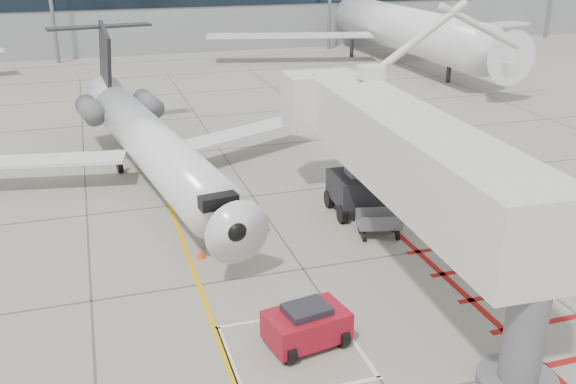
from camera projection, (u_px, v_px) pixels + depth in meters
name	position (u px, v px, depth m)	size (l,w,h in m)	color
ground_plane	(341.00, 324.00, 21.56)	(260.00, 260.00, 0.00)	gray
regional_jet	(162.00, 129.00, 30.80)	(21.40, 26.98, 7.07)	white
jet_bridge	(422.00, 178.00, 23.23)	(9.43, 19.91, 7.96)	silver
pushback_tug	(307.00, 324.00, 20.22)	(2.53, 1.58, 1.48)	maroon
baggage_cart	(379.00, 224.00, 27.68)	(1.86, 1.17, 1.17)	#545458
ground_power_unit	(495.00, 249.00, 24.90)	(2.09, 1.22, 1.65)	white
cone_nose	(201.00, 253.00, 25.93)	(0.33, 0.33, 0.47)	#FE440D
cone_side	(267.00, 226.00, 28.40)	(0.31, 0.31, 0.43)	#DF4D0B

